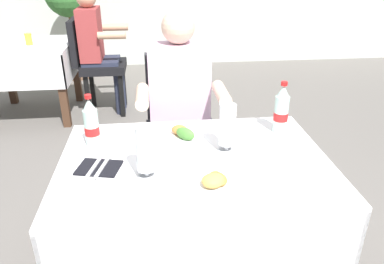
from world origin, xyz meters
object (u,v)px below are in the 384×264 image
Objects in this scene: background_dining_table at (30,63)px; potted_plant_corner at (70,10)px; background_patron at (97,45)px; seated_diner_far at (180,106)px; beer_glass_middle at (227,128)px; cola_bottle_primary at (281,111)px; napkin_cutlery_set at (99,167)px; cola_bottle_secondary at (91,125)px; background_chair_right at (94,61)px; plate_near_camera at (214,180)px; background_table_tumbler at (29,39)px; plate_far_diner at (179,135)px; beer_glass_left at (146,151)px; main_dining_table at (194,192)px; chair_far_diner_seat at (180,123)px.

potted_plant_corner reaches higher than background_dining_table.
background_patron is 1.40m from potted_plant_corner.
beer_glass_middle is at bearing -76.08° from seated_diner_far.
cola_bottle_primary is (0.30, 0.17, 0.00)m from beer_glass_middle.
napkin_cutlery_set is at bearing -68.30° from background_dining_table.
napkin_cutlery_set is at bearing -78.18° from potted_plant_corner.
background_patron is at bearing 111.65° from seated_diner_far.
cola_bottle_primary is 1.03× the size of cola_bottle_secondary.
plate_near_camera is at bearing -73.15° from background_chair_right.
background_table_tumbler is at bearing -96.23° from potted_plant_corner.
plate_near_camera is 0.42m from plate_far_diner.
potted_plant_corner is at bearing 108.59° from background_chair_right.
main_dining_table is at bearing 31.22° from beer_glass_left.
potted_plant_corner reaches higher than main_dining_table.
main_dining_table is 2.80m from background_dining_table.
seated_diner_far is 5.05× the size of cola_bottle_secondary.
background_patron reaches higher than background_dining_table.
cola_bottle_primary is 0.89m from napkin_cutlery_set.
chair_far_diner_seat is 4.23× the size of plate_near_camera.
background_dining_table is (-1.37, 1.75, -0.16)m from seated_diner_far.
seated_diner_far is at bearing 93.70° from plate_near_camera.
chair_far_diner_seat reaches higher than background_dining_table.
beer_glass_left is at bearing -77.90° from background_chair_right.
plate_near_camera is (0.05, -0.21, 0.19)m from main_dining_table.
plate_near_camera reaches higher than main_dining_table.
background_dining_table is at bearing 122.74° from beer_glass_middle.
cola_bottle_primary is at bearing 28.19° from beer_glass_left.
napkin_cutlery_set is (-0.39, -0.73, 0.03)m from seated_diner_far.
cola_bottle_primary is 2.34× the size of background_table_tumbler.
main_dining_table is 1.18× the size of chair_far_diner_seat.
seated_diner_far is at bearing -66.97° from background_chair_right.
background_chair_right is (-0.70, 2.24, -0.20)m from plate_far_diner.
napkin_cutlery_set is 2.67m from background_dining_table.
napkin_cutlery_set is (-0.20, 0.09, -0.11)m from beer_glass_left.
chair_far_diner_seat is 1.00× the size of background_chair_right.
seated_diner_far is at bearing 85.07° from plate_far_diner.
beer_glass_left reaches higher than plate_near_camera.
seated_diner_far is at bearing 50.35° from cola_bottle_secondary.
beer_glass_left is at bearing -115.27° from plate_far_diner.
potted_plant_corner is (-0.49, 1.30, 0.17)m from background_patron.
plate_near_camera is at bearing -76.04° from plate_far_diner.
main_dining_table is at bearing -89.31° from seated_diner_far.
background_table_tumbler reaches higher than plate_near_camera.
chair_far_diner_seat is 2.09m from background_table_tumbler.
cola_bottle_secondary is (-0.44, -0.53, 0.14)m from seated_diner_far.
background_chair_right is (0.63, 0.00, 0.00)m from background_dining_table.
napkin_cutlery_set is (-0.45, 0.17, -0.01)m from plate_near_camera.
napkin_cutlery_set is at bearing -83.00° from background_patron.
cola_bottle_secondary is 3.65m from potted_plant_corner.
cola_bottle_primary is at bearing -62.56° from background_patron.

